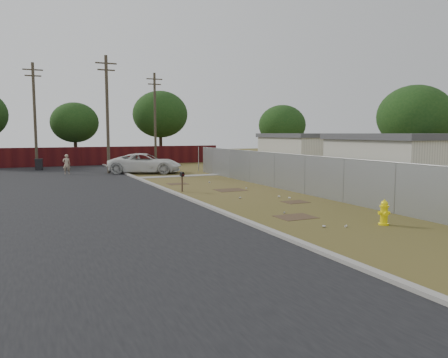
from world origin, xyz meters
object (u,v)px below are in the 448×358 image
trash_bin (39,164)px  fire_hydrant (384,213)px  pickup_truck (145,163)px  mailbox (182,176)px  pedestrian (67,164)px

trash_bin → fire_hydrant: bearing=-70.8°
trash_bin → pickup_truck: bearing=-40.7°
fire_hydrant → mailbox: bearing=107.8°
fire_hydrant → pedestrian: 25.24m
fire_hydrant → mailbox: 11.46m
pedestrian → fire_hydrant: bearing=111.2°
pickup_truck → trash_bin: pickup_truck is taller
pedestrian → mailbox: bearing=112.3°
mailbox → pedestrian: bearing=110.1°
mailbox → pickup_truck: (0.94, 11.46, -0.08)m
pickup_truck → pedestrian: (-5.68, 1.50, -0.01)m
fire_hydrant → pedestrian: size_ratio=0.58×
mailbox → pickup_truck: size_ratio=0.19×
fire_hydrant → mailbox: size_ratio=0.82×
trash_bin → mailbox: bearing=-69.9°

